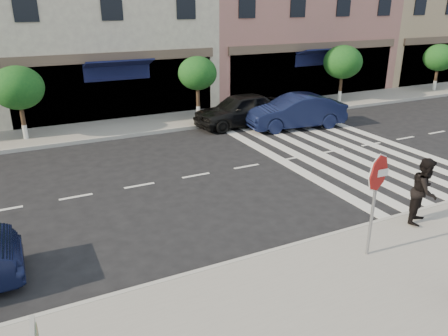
# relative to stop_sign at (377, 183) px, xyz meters

# --- Properties ---
(ground) EXTENTS (120.00, 120.00, 0.00)m
(ground) POSITION_rel_stop_sign_xyz_m (-1.52, 2.62, -1.94)
(ground) COLOR black
(ground) RESTS_ON ground
(sidewalk_near) EXTENTS (60.00, 4.50, 0.15)m
(sidewalk_near) POSITION_rel_stop_sign_xyz_m (-1.52, -1.13, -1.87)
(sidewalk_near) COLOR gray
(sidewalk_near) RESTS_ON ground
(sidewalk_far) EXTENTS (60.00, 3.00, 0.15)m
(sidewalk_far) POSITION_rel_stop_sign_xyz_m (-1.52, 13.62, -1.87)
(sidewalk_far) COLOR gray
(sidewalk_far) RESTS_ON ground
(building_centre) EXTENTS (11.00, 9.00, 11.00)m
(building_centre) POSITION_rel_stop_sign_xyz_m (-2.02, 19.62, 3.56)
(building_centre) COLOR #EDE2C3
(building_centre) RESTS_ON ground
(street_tree_wb) EXTENTS (2.10, 2.10, 3.06)m
(street_tree_wb) POSITION_rel_stop_sign_xyz_m (-6.52, 13.42, 0.37)
(street_tree_wb) COLOR #473323
(street_tree_wb) RESTS_ON sidewalk_far
(street_tree_c) EXTENTS (1.90, 1.90, 3.04)m
(street_tree_c) POSITION_rel_stop_sign_xyz_m (1.48, 13.42, 0.41)
(street_tree_c) COLOR #473323
(street_tree_c) RESTS_ON sidewalk_far
(street_tree_ea) EXTENTS (2.20, 2.20, 3.19)m
(street_tree_ea) POSITION_rel_stop_sign_xyz_m (10.48, 13.42, 0.45)
(street_tree_ea) COLOR #473323
(street_tree_ea) RESTS_ON sidewalk_far
(street_tree_eb) EXTENTS (2.00, 2.00, 2.94)m
(street_tree_eb) POSITION_rel_stop_sign_xyz_m (18.48, 13.42, 0.28)
(street_tree_eb) COLOR #473323
(street_tree_eb) RESTS_ON sidewalk_far
(stop_sign) EXTENTS (0.87, 0.12, 2.46)m
(stop_sign) POSITION_rel_stop_sign_xyz_m (0.00, 0.00, 0.00)
(stop_sign) COLOR gray
(stop_sign) RESTS_ON sidewalk_near
(walker) EXTENTS (1.08, 1.00, 1.77)m
(walker) POSITION_rel_stop_sign_xyz_m (2.39, 0.62, -0.91)
(walker) COLOR black
(walker) RESTS_ON sidewalk_near
(car_far_mid) EXTENTS (4.68, 2.17, 1.55)m
(car_far_mid) POSITION_rel_stop_sign_xyz_m (2.94, 11.72, -1.17)
(car_far_mid) COLOR black
(car_far_mid) RESTS_ON ground
(car_far_right) EXTENTS (4.91, 2.25, 1.56)m
(car_far_right) POSITION_rel_stop_sign_xyz_m (5.08, 10.22, -1.16)
(car_far_right) COLOR black
(car_far_right) RESTS_ON ground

